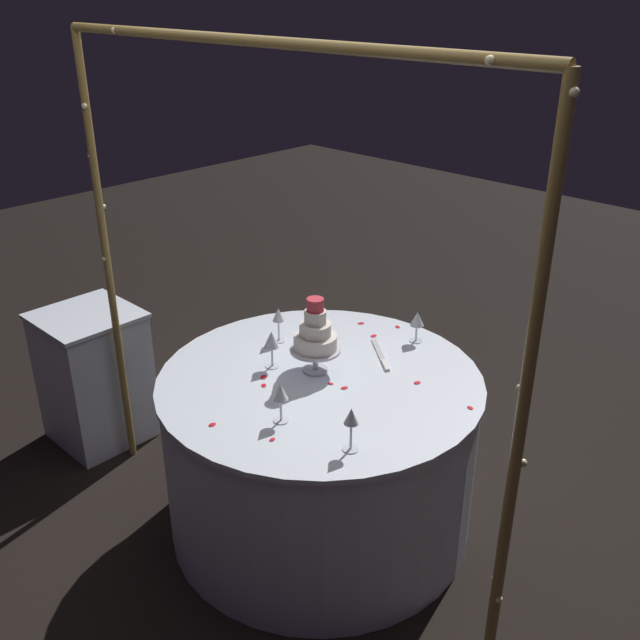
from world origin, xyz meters
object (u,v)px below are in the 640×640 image
(decorative_arch, at_px, (256,250))
(wine_glass_1, at_px, (280,394))
(wine_glass_0, at_px, (278,317))
(cake_knife, at_px, (381,357))
(side_table, at_px, (95,376))
(tiered_cake, at_px, (315,336))
(wine_glass_2, at_px, (417,320))
(wine_glass_3, at_px, (272,341))
(main_table, at_px, (320,452))
(wine_glass_4, at_px, (351,419))

(decorative_arch, bearing_deg, wine_glass_1, 173.46)
(wine_glass_0, xyz_separation_m, cake_knife, (-0.45, -0.21, -0.12))
(side_table, relative_size, tiered_cake, 2.17)
(wine_glass_2, bearing_deg, wine_glass_1, 92.34)
(wine_glass_3, height_order, cake_knife, wine_glass_3)
(cake_knife, bearing_deg, wine_glass_2, -93.11)
(main_table, distance_m, wine_glass_3, 0.55)
(wine_glass_4, bearing_deg, tiered_cake, -33.22)
(wine_glass_1, relative_size, wine_glass_4, 0.95)
(side_table, distance_m, tiered_cake, 1.45)
(main_table, xyz_separation_m, wine_glass_4, (-0.43, 0.29, 0.51))
(tiered_cake, bearing_deg, side_table, 15.88)
(decorative_arch, height_order, main_table, decorative_arch)
(decorative_arch, distance_m, wine_glass_0, 0.78)
(wine_glass_3, relative_size, cake_knife, 0.69)
(wine_glass_2, height_order, cake_knife, wine_glass_2)
(main_table, height_order, wine_glass_2, wine_glass_2)
(tiered_cake, xyz_separation_m, cake_knife, (-0.13, -0.29, -0.16))
(side_table, height_order, tiered_cake, tiered_cake)
(wine_glass_1, height_order, wine_glass_4, wine_glass_4)
(tiered_cake, xyz_separation_m, wine_glass_3, (0.16, 0.10, -0.04))
(side_table, distance_m, wine_glass_1, 1.55)
(cake_knife, bearing_deg, tiered_cake, 66.06)
(wine_glass_4, relative_size, cake_knife, 0.70)
(side_table, height_order, cake_knife, cake_knife)
(side_table, bearing_deg, cake_knife, -155.18)
(side_table, xyz_separation_m, tiered_cake, (-1.29, -0.37, 0.56))
(wine_glass_3, bearing_deg, wine_glass_0, -49.71)
(side_table, relative_size, wine_glass_0, 4.38)
(wine_glass_1, bearing_deg, cake_knife, -85.72)
(wine_glass_4, xyz_separation_m, cake_knife, (0.36, -0.61, -0.12))
(wine_glass_0, relative_size, wine_glass_3, 0.99)
(tiered_cake, bearing_deg, wine_glass_3, 33.05)
(tiered_cake, xyz_separation_m, wine_glass_4, (-0.49, 0.32, -0.04))
(wine_glass_0, xyz_separation_m, wine_glass_3, (-0.16, 0.19, 0.00))
(side_table, bearing_deg, wine_glass_0, -155.17)
(side_table, xyz_separation_m, wine_glass_2, (-1.43, -0.89, 0.50))
(wine_glass_4, height_order, cake_knife, wine_glass_4)
(decorative_arch, bearing_deg, side_table, 0.56)
(decorative_arch, xyz_separation_m, wine_glass_4, (-0.43, -0.03, -0.52))
(side_table, xyz_separation_m, wine_glass_4, (-1.78, -0.05, 0.52))
(tiered_cake, bearing_deg, wine_glass_2, -105.08)
(main_table, height_order, wine_glass_3, wine_glass_3)
(side_table, height_order, wine_glass_0, wine_glass_0)
(wine_glass_3, distance_m, cake_knife, 0.50)
(main_table, relative_size, wine_glass_1, 8.44)
(main_table, height_order, wine_glass_1, wine_glass_1)
(main_table, bearing_deg, tiered_cake, -28.37)
(main_table, distance_m, wine_glass_4, 0.73)
(wine_glass_2, height_order, wine_glass_4, wine_glass_4)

